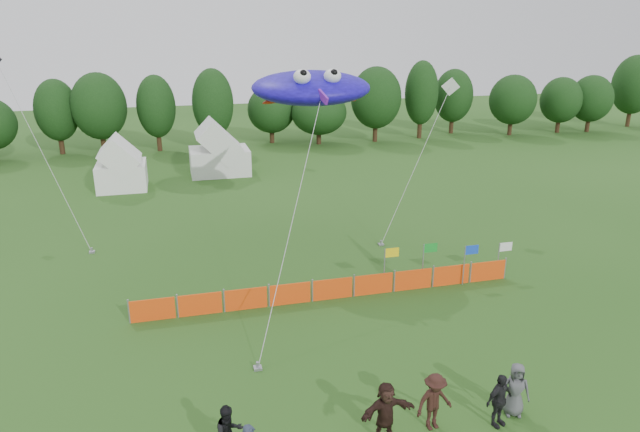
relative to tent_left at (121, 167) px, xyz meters
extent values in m
cylinder|color=#382314|center=(-6.58, 14.69, -0.47)|extent=(0.50, 0.50, 2.38)
ellipsoid|color=black|center=(-6.58, 14.69, 2.64)|extent=(4.09, 4.09, 5.35)
cylinder|color=#382314|center=(-2.60, 13.87, -0.37)|extent=(0.50, 0.50, 2.57)
ellipsoid|color=black|center=(-2.60, 13.87, 2.99)|extent=(5.20, 5.20, 5.79)
cylinder|color=#382314|center=(2.71, 13.80, -0.43)|extent=(0.50, 0.50, 2.46)
ellipsoid|color=black|center=(2.71, 13.80, 2.79)|extent=(3.78, 3.78, 5.55)
cylinder|color=#382314|center=(8.16, 12.40, -0.33)|extent=(0.50, 0.50, 2.66)
ellipsoid|color=black|center=(8.16, 12.40, 3.15)|extent=(4.05, 4.05, 5.99)
cylinder|color=#382314|center=(14.43, 15.01, -0.67)|extent=(0.50, 0.50, 1.98)
ellipsoid|color=black|center=(14.43, 15.01, 1.92)|extent=(5.06, 5.06, 4.46)
cylinder|color=#382314|center=(19.14, 13.04, -0.73)|extent=(0.50, 0.50, 1.86)
ellipsoid|color=black|center=(19.14, 13.04, 1.70)|extent=(5.86, 5.86, 4.18)
cylinder|color=#382314|center=(25.42, 12.86, -0.35)|extent=(0.50, 0.50, 2.62)
ellipsoid|color=black|center=(25.42, 12.86, 3.07)|extent=(5.41, 5.41, 5.89)
cylinder|color=#382314|center=(30.92, 13.47, -0.27)|extent=(0.50, 0.50, 2.78)
ellipsoid|color=black|center=(30.92, 13.47, 3.36)|extent=(3.67, 3.67, 6.26)
cylinder|color=#382314|center=(35.81, 15.36, -0.45)|extent=(0.50, 0.50, 2.42)
ellipsoid|color=black|center=(35.81, 15.36, 2.71)|extent=(4.46, 4.46, 5.44)
cylinder|color=#382314|center=(41.84, 12.61, -0.54)|extent=(0.50, 0.50, 2.24)
ellipsoid|color=black|center=(41.84, 12.61, 2.38)|extent=(5.26, 5.26, 5.03)
cylinder|color=#382314|center=(48.23, 12.63, -0.61)|extent=(0.50, 0.50, 2.10)
ellipsoid|color=black|center=(48.23, 12.63, 2.14)|extent=(4.74, 4.74, 4.73)
cylinder|color=#382314|center=(51.99, 12.17, -0.58)|extent=(0.50, 0.50, 2.16)
ellipsoid|color=black|center=(51.99, 12.17, 2.25)|extent=(4.88, 4.88, 4.87)
cylinder|color=#382314|center=(59.44, 14.02, -0.23)|extent=(0.50, 0.50, 2.85)
ellipsoid|color=black|center=(59.44, 14.02, 3.49)|extent=(5.19, 5.19, 6.42)
cube|color=white|center=(0.00, 0.00, -0.65)|extent=(3.65, 3.65, 2.01)
cube|color=silver|center=(7.75, 2.81, -0.58)|extent=(4.89, 3.91, 2.15)
cube|color=#EB440D|center=(2.57, -22.35, -1.16)|extent=(1.90, 0.06, 1.00)
cube|color=#EB440D|center=(4.57, -22.35, -1.16)|extent=(1.90, 0.06, 1.00)
cube|color=#EB440D|center=(6.57, -22.35, -1.16)|extent=(1.90, 0.06, 1.00)
cube|color=#EB440D|center=(8.57, -22.35, -1.16)|extent=(1.90, 0.06, 1.00)
cube|color=#EB440D|center=(10.57, -22.35, -1.16)|extent=(1.90, 0.06, 1.00)
cube|color=#EB440D|center=(12.57, -22.35, -1.16)|extent=(1.90, 0.06, 1.00)
cube|color=#EB440D|center=(14.57, -22.35, -1.16)|extent=(1.90, 0.06, 1.00)
cube|color=#EB440D|center=(16.57, -22.35, -1.16)|extent=(1.90, 0.06, 1.00)
cube|color=#EB440D|center=(18.57, -22.35, -1.16)|extent=(1.90, 0.06, 1.00)
cylinder|color=gray|center=(13.14, -22.21, -0.57)|extent=(0.06, 0.06, 2.18)
cube|color=yellow|center=(13.49, -22.21, 0.30)|extent=(0.70, 0.02, 0.45)
cylinder|color=gray|center=(15.14, -22.13, -0.57)|extent=(0.06, 0.06, 2.18)
cube|color=#148C26|center=(15.49, -22.13, 0.30)|extent=(0.70, 0.02, 0.45)
cylinder|color=gray|center=(17.14, -22.49, -0.65)|extent=(0.06, 0.06, 2.02)
cube|color=blue|center=(17.49, -22.49, 0.13)|extent=(0.70, 0.02, 0.45)
cylinder|color=gray|center=(19.14, -22.25, -0.72)|extent=(0.06, 0.06, 1.88)
cube|color=white|center=(19.49, -22.25, 0.00)|extent=(0.70, 0.02, 0.45)
imported|color=black|center=(11.18, -31.73, -0.70)|extent=(1.33, 0.88, 1.92)
imported|color=black|center=(13.21, -32.12, -0.75)|extent=(1.15, 0.73, 1.82)
imported|color=#4A4B4F|center=(14.01, -31.77, -0.74)|extent=(1.05, 0.86, 1.84)
imported|color=black|center=(9.55, -31.79, -0.69)|extent=(1.85, 0.80, 1.93)
ellipsoid|color=#210FD7|center=(11.14, -16.08, 7.33)|extent=(6.92, 5.73, 2.16)
sphere|color=white|center=(10.37, -17.41, 8.00)|extent=(0.86, 0.86, 0.86)
sphere|color=white|center=(11.91, -17.41, 8.00)|extent=(0.86, 0.86, 0.86)
ellipsoid|color=#B32608|center=(9.50, -15.87, 6.76)|extent=(1.81, 0.79, 0.28)
ellipsoid|color=#B32608|center=(12.79, -15.87, 6.76)|extent=(1.81, 0.79, 0.28)
cube|color=purple|center=(11.14, -18.44, 7.12)|extent=(0.37, 0.96, 0.70)
cylinder|color=#A5A5A5|center=(8.74, -22.63, 2.69)|extent=(4.83, 9.06, 8.71)
cube|color=gray|center=(6.34, -27.14, -1.61)|extent=(0.30, 0.30, 0.10)
cube|color=silver|center=(20.70, -12.95, 6.83)|extent=(1.13, 0.32, 1.13)
cylinder|color=#A5A5A5|center=(17.92, -14.73, 2.59)|extent=(5.59, 3.61, 8.51)
cube|color=gray|center=(15.14, -16.52, -1.61)|extent=(0.30, 0.30, 0.10)
cylinder|color=#A5A5A5|center=(-3.43, -9.62, 3.39)|extent=(5.18, 7.83, 10.12)
cube|color=gray|center=(-0.86, -13.52, -1.61)|extent=(0.30, 0.30, 0.10)
camera|label=1|loc=(3.96, -45.25, 10.37)|focal=32.00mm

